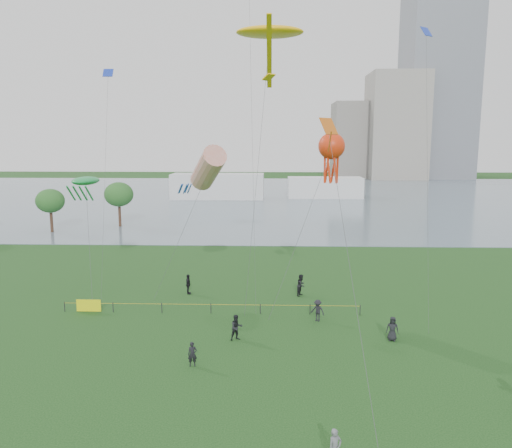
{
  "coord_description": "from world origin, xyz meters",
  "views": [
    {
      "loc": [
        1.15,
        -24.68,
        13.79
      ],
      "look_at": [
        0.0,
        10.0,
        8.0
      ],
      "focal_mm": 35.0,
      "sensor_mm": 36.0,
      "label": 1
    }
  ],
  "objects_px": {
    "fence": "(136,306)",
    "kite_flyer": "(335,448)",
    "kite_stingray": "(270,33)",
    "kite_octopus": "(332,147)"
  },
  "relations": [
    {
      "from": "fence",
      "to": "kite_octopus",
      "type": "xyz_separation_m",
      "value": [
        15.66,
        1.18,
        12.75
      ]
    },
    {
      "from": "kite_flyer",
      "to": "kite_octopus",
      "type": "distance_m",
      "value": 23.78
    },
    {
      "from": "fence",
      "to": "kite_octopus",
      "type": "height_order",
      "value": "kite_octopus"
    },
    {
      "from": "kite_flyer",
      "to": "kite_octopus",
      "type": "height_order",
      "value": "kite_octopus"
    },
    {
      "from": "kite_flyer",
      "to": "kite_octopus",
      "type": "relative_size",
      "value": 0.12
    },
    {
      "from": "kite_stingray",
      "to": "kite_octopus",
      "type": "xyz_separation_m",
      "value": [
        4.9,
        -2.62,
        -9.13
      ]
    },
    {
      "from": "kite_flyer",
      "to": "kite_stingray",
      "type": "distance_m",
      "value": 31.53
    },
    {
      "from": "fence",
      "to": "kite_octopus",
      "type": "distance_m",
      "value": 20.23
    },
    {
      "from": "kite_octopus",
      "to": "fence",
      "type": "bearing_deg",
      "value": -160.7
    },
    {
      "from": "fence",
      "to": "kite_flyer",
      "type": "distance_m",
      "value": 23.46
    }
  ]
}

